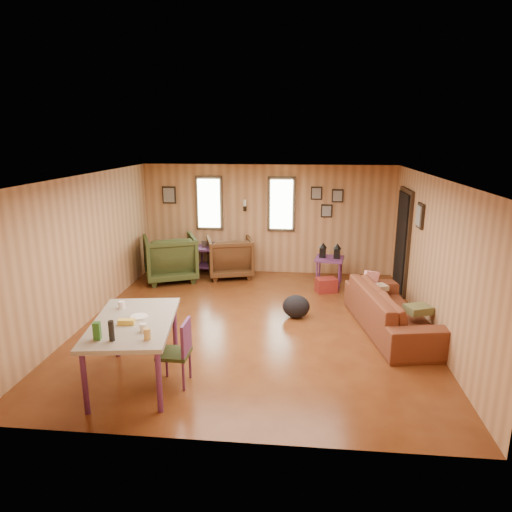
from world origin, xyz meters
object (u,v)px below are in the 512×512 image
Objects in this scene: sofa at (393,303)px; recliner_green at (170,256)px; side_table at (330,256)px; dining_table at (133,327)px; recliner_brown at (230,255)px; end_table at (210,256)px.

recliner_green reaches higher than sofa.
sofa reaches higher than side_table.
sofa is 3.98m from dining_table.
side_table is (2.13, -0.40, 0.13)m from recliner_brown.
sofa is 3.11× the size of end_table.
end_table is (-0.47, 0.13, -0.06)m from recliner_brown.
sofa is at bearing 129.46° from recliner_green.
recliner_green is 0.92m from end_table.
end_table is at bearing 81.52° from dining_table.
sofa is 4.77m from recliner_green.
side_table is at bearing 49.38° from dining_table.
dining_table reaches higher than recliner_brown.
recliner_brown is 1.28m from recliner_green.
recliner_green reaches higher than dining_table.
side_table is at bearing 153.92° from recliner_brown.
side_table is at bearing -11.47° from end_table.
recliner_green reaches higher than recliner_brown.
recliner_green is at bearing 52.07° from sofa.
dining_table reaches higher than end_table.
recliner_brown is 1.29× the size of end_table.
end_table is 0.84× the size of side_table.
dining_table is at bearing -122.34° from side_table.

